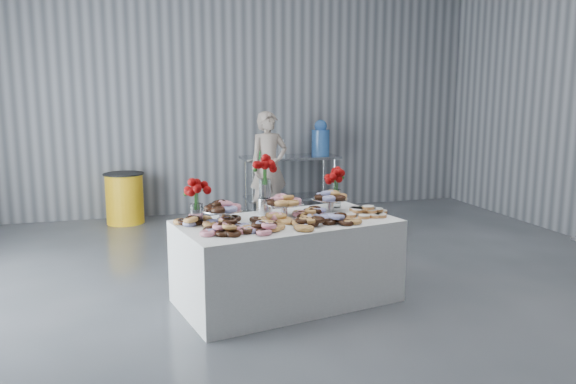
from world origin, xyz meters
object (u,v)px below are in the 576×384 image
at_px(person, 269,167).
at_px(display_table, 287,261).
at_px(prep_table, 290,174).
at_px(water_jug, 321,139).
at_px(trash_barrel, 125,198).

bearing_deg(person, display_table, -111.47).
relative_size(prep_table, water_jug, 2.71).
bearing_deg(display_table, person, 78.36).
height_order(prep_table, trash_barrel, prep_table).
bearing_deg(trash_barrel, display_table, -69.05).
bearing_deg(trash_barrel, water_jug, 0.00).
bearing_deg(person, trash_barrel, 158.76).
bearing_deg(trash_barrel, person, -11.41).
relative_size(person, trash_barrel, 2.19).
distance_m(display_table, trash_barrel, 3.88).
xyz_separation_m(display_table, person, (0.66, 3.21, 0.43)).
bearing_deg(display_table, water_jug, 66.09).
xyz_separation_m(prep_table, person, (-0.45, -0.41, 0.18)).
xyz_separation_m(water_jug, trash_barrel, (-2.99, 0.00, -0.78)).
height_order(prep_table, water_jug, water_jug).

